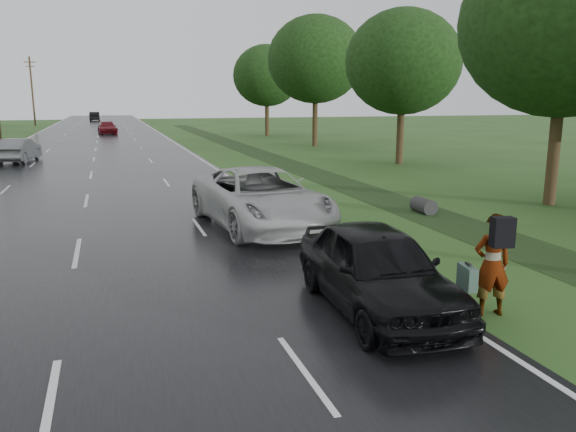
% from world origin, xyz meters
% --- Properties ---
extents(ground, '(220.00, 220.00, 0.00)m').
position_xyz_m(ground, '(0.00, 0.00, 0.00)').
color(ground, '#284819').
rests_on(ground, ground).
extents(road, '(14.00, 180.00, 0.04)m').
position_xyz_m(road, '(0.00, 45.00, 0.02)').
color(road, black).
rests_on(road, ground).
extents(edge_stripe_east, '(0.12, 180.00, 0.01)m').
position_xyz_m(edge_stripe_east, '(6.75, 45.00, 0.04)').
color(edge_stripe_east, silver).
rests_on(edge_stripe_east, road).
extents(edge_stripe_west, '(0.12, 180.00, 0.01)m').
position_xyz_m(edge_stripe_west, '(-6.75, 45.00, 0.04)').
color(edge_stripe_west, silver).
rests_on(edge_stripe_west, road).
extents(center_line, '(0.12, 180.00, 0.01)m').
position_xyz_m(center_line, '(0.00, 45.00, 0.04)').
color(center_line, silver).
rests_on(center_line, road).
extents(drainage_ditch, '(2.20, 120.00, 0.56)m').
position_xyz_m(drainage_ditch, '(11.50, 18.71, 0.04)').
color(drainage_ditch, black).
rests_on(drainage_ditch, ground).
extents(utility_pole_distant, '(1.60, 0.26, 10.00)m').
position_xyz_m(utility_pole_distant, '(-9.20, 85.00, 5.20)').
color(utility_pole_distant, '#392C17').
rests_on(utility_pole_distant, ground).
extents(tree_east_b, '(7.60, 7.60, 10.11)m').
position_xyz_m(tree_east_b, '(17.00, 10.00, 6.68)').
color(tree_east_b, '#392C17').
rests_on(tree_east_b, ground).
extents(tree_east_c, '(7.00, 7.00, 9.29)m').
position_xyz_m(tree_east_c, '(18.20, 24.00, 6.14)').
color(tree_east_c, '#392C17').
rests_on(tree_east_c, ground).
extents(tree_east_d, '(8.00, 8.00, 10.76)m').
position_xyz_m(tree_east_d, '(17.80, 38.00, 7.15)').
color(tree_east_d, '#392C17').
rests_on(tree_east_d, ground).
extents(tree_east_f, '(7.20, 7.20, 9.62)m').
position_xyz_m(tree_east_f, '(17.50, 52.00, 6.37)').
color(tree_east_f, '#392C17').
rests_on(tree_east_f, ground).
extents(pedestrian, '(0.92, 0.89, 1.95)m').
position_xyz_m(pedestrian, '(7.56, 1.17, 1.00)').
color(pedestrian, '#A5998C').
rests_on(pedestrian, ground).
extents(white_pickup, '(3.64, 6.82, 1.82)m').
position_xyz_m(white_pickup, '(5.38, 9.50, 0.95)').
color(white_pickup, beige).
rests_on(white_pickup, road).
extents(dark_sedan, '(2.12, 4.88, 1.64)m').
position_xyz_m(dark_sedan, '(5.61, 1.93, 0.86)').
color(dark_sedan, black).
rests_on(dark_sedan, road).
extents(silver_sedan, '(2.32, 4.75, 1.50)m').
position_xyz_m(silver_sedan, '(-4.46, 31.87, 0.79)').
color(silver_sedan, gray).
rests_on(silver_sedan, road).
extents(far_car_red, '(2.33, 4.85, 1.36)m').
position_xyz_m(far_car_red, '(1.00, 60.31, 0.72)').
color(far_car_red, maroon).
rests_on(far_car_red, road).
extents(far_car_dark, '(1.75, 4.83, 1.58)m').
position_xyz_m(far_car_dark, '(-1.00, 100.79, 0.83)').
color(far_car_dark, black).
rests_on(far_car_dark, road).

